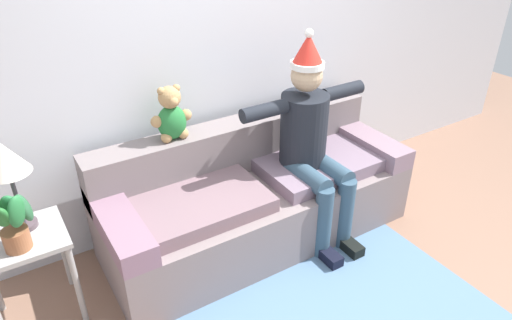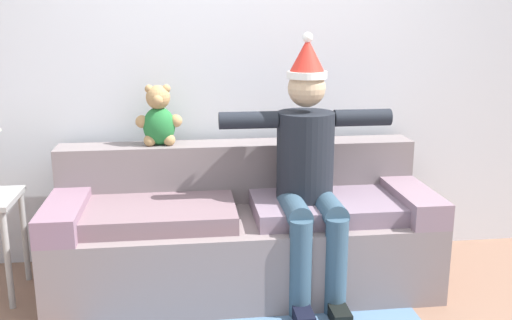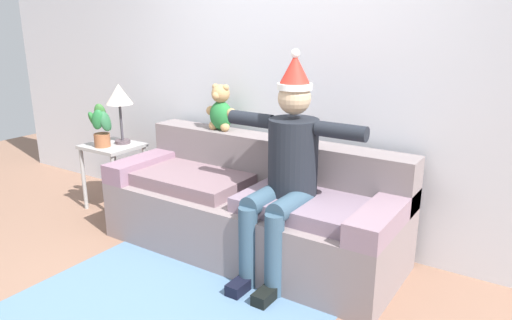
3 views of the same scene
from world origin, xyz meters
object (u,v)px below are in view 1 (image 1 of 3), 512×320
person_seated (312,139)px  table_lamp (6,163)px  couch (255,196)px  teddy_bear (171,116)px  side_table (24,253)px  potted_plant (11,219)px

person_seated → table_lamp: bearing=172.4°
couch → teddy_bear: bearing=152.1°
person_seated → side_table: person_seated is taller
person_seated → teddy_bear: size_ratio=4.02×
person_seated → side_table: 1.95m
teddy_bear → table_lamp: teddy_bear is taller
person_seated → teddy_bear: bearing=153.9°
person_seated → side_table: bearing=175.1°
side_table → table_lamp: table_lamp is taller
person_seated → side_table: (-1.93, 0.16, -0.28)m
person_seated → potted_plant: size_ratio=3.99×
person_seated → table_lamp: 1.91m
side_table → table_lamp: bearing=61.7°
table_lamp → potted_plant: (-0.05, -0.18, -0.23)m
couch → side_table: couch is taller
couch → potted_plant: (-1.56, -0.09, 0.47)m
couch → person_seated: (0.37, -0.16, 0.45)m
person_seated → teddy_bear: person_seated is taller
teddy_bear → potted_plant: teddy_bear is taller
potted_plant → teddy_bear: bearing=18.3°
side_table → person_seated: bearing=-4.9°
potted_plant → table_lamp: bearing=73.3°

